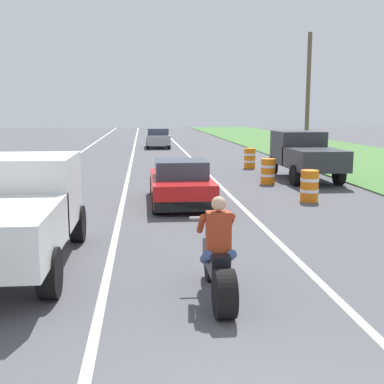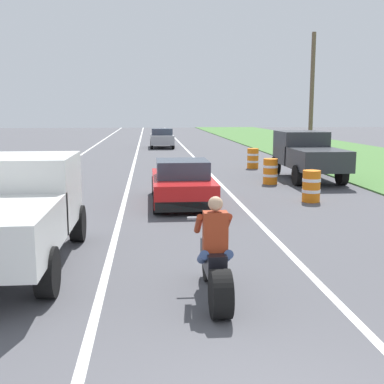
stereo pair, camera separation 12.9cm
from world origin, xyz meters
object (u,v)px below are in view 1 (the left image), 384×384
(distant_car_far_ahead, at_px, (158,138))
(pickup_truck_right_shoulder_dark_grey, at_px, (304,153))
(sports_car_red, at_px, (181,183))
(construction_barrel_nearest, at_px, (309,186))
(motorcycle_with_rider, at_px, (218,264))
(pickup_truck_left_lane_white, at_px, (15,208))
(construction_barrel_far, at_px, (250,158))
(construction_barrel_mid, at_px, (268,171))

(distant_car_far_ahead, bearing_deg, pickup_truck_right_shoulder_dark_grey, -73.33)
(sports_car_red, height_order, pickup_truck_right_shoulder_dark_grey, pickup_truck_right_shoulder_dark_grey)
(construction_barrel_nearest, bearing_deg, sports_car_red, 178.68)
(motorcycle_with_rider, bearing_deg, pickup_truck_right_shoulder_dark_grey, 66.45)
(pickup_truck_left_lane_white, relative_size, construction_barrel_far, 4.80)
(construction_barrel_far, bearing_deg, pickup_truck_right_shoulder_dark_grey, -71.74)
(pickup_truck_right_shoulder_dark_grey, distance_m, distant_car_far_ahead, 19.23)
(motorcycle_with_rider, bearing_deg, construction_barrel_far, 76.12)
(construction_barrel_far, bearing_deg, motorcycle_with_rider, -103.88)
(sports_car_red, xyz_separation_m, construction_barrel_mid, (3.74, 3.76, -0.13))
(sports_car_red, distance_m, construction_barrel_nearest, 4.10)
(pickup_truck_left_lane_white, relative_size, distant_car_far_ahead, 1.20)
(pickup_truck_right_shoulder_dark_grey, height_order, construction_barrel_far, pickup_truck_right_shoulder_dark_grey)
(sports_car_red, bearing_deg, distant_car_far_ahead, 89.91)
(pickup_truck_left_lane_white, height_order, distant_car_far_ahead, pickup_truck_left_lane_white)
(pickup_truck_left_lane_white, distance_m, construction_barrel_far, 16.89)
(motorcycle_with_rider, relative_size, distant_car_far_ahead, 0.55)
(motorcycle_with_rider, xyz_separation_m, construction_barrel_nearest, (4.15, 7.93, -0.09))
(construction_barrel_far, bearing_deg, pickup_truck_left_lane_white, -116.91)
(motorcycle_with_rider, distance_m, distant_car_far_ahead, 31.27)
(sports_car_red, distance_m, construction_barrel_far, 9.95)
(motorcycle_with_rider, bearing_deg, pickup_truck_left_lane_white, 149.53)
(sports_car_red, distance_m, pickup_truck_right_shoulder_dark_grey, 7.38)
(construction_barrel_nearest, distance_m, construction_barrel_far, 9.13)
(sports_car_red, xyz_separation_m, construction_barrel_far, (4.16, 9.04, -0.13))
(sports_car_red, height_order, distant_car_far_ahead, distant_car_far_ahead)
(motorcycle_with_rider, xyz_separation_m, pickup_truck_left_lane_white, (-3.42, 2.01, 0.51))
(construction_barrel_nearest, height_order, construction_barrel_far, same)
(construction_barrel_nearest, bearing_deg, construction_barrel_far, 89.56)
(construction_barrel_mid, bearing_deg, pickup_truck_right_shoulder_dark_grey, 30.49)
(construction_barrel_nearest, height_order, construction_barrel_mid, same)
(motorcycle_with_rider, height_order, pickup_truck_left_lane_white, pickup_truck_left_lane_white)
(sports_car_red, relative_size, construction_barrel_nearest, 4.30)
(sports_car_red, height_order, construction_barrel_mid, sports_car_red)
(construction_barrel_mid, relative_size, construction_barrel_far, 1.00)
(construction_barrel_nearest, relative_size, distant_car_far_ahead, 0.25)
(motorcycle_with_rider, height_order, construction_barrel_far, motorcycle_with_rider)
(construction_barrel_far, bearing_deg, sports_car_red, -114.74)
(pickup_truck_right_shoulder_dark_grey, xyz_separation_m, construction_barrel_nearest, (-1.46, -4.93, -0.60))
(pickup_truck_right_shoulder_dark_grey, bearing_deg, construction_barrel_far, 108.26)
(pickup_truck_left_lane_white, relative_size, pickup_truck_right_shoulder_dark_grey, 1.00)
(sports_car_red, height_order, pickup_truck_left_lane_white, pickup_truck_left_lane_white)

